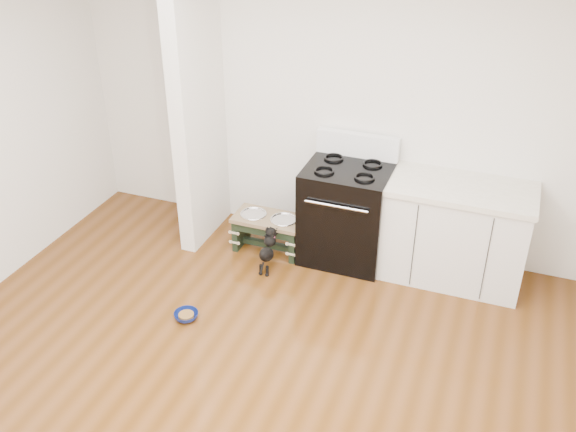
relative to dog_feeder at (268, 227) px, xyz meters
The scene contains 8 objects.
ground 2.06m from the dog_feeder, 77.05° to the right, with size 5.00×5.00×0.00m, color #4E2C0E.
room_shell 2.46m from the dog_feeder, 77.05° to the right, with size 5.00×5.00×5.00m.
partition_wall 1.31m from the dog_feeder, behind, with size 0.15×0.80×2.70m, color silver.
oven_range 0.76m from the dog_feeder, 13.08° to the left, with size 0.76×0.69×1.14m.
cabinet_run 1.71m from the dog_feeder, ahead, with size 1.24×0.64×0.91m.
dog_feeder is the anchor object (origin of this frame).
puppy 0.33m from the dog_feeder, 68.85° to the right, with size 0.12×0.34×0.40m.
floor_bowl 1.25m from the dog_feeder, 101.43° to the right, with size 0.21×0.21×0.06m.
Camera 1 is at (1.54, -2.78, 3.40)m, focal length 40.00 mm.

